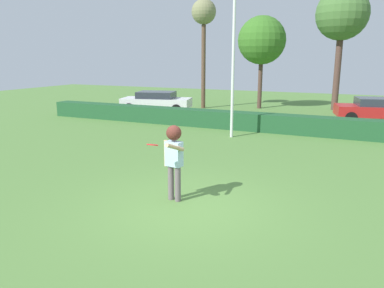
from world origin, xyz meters
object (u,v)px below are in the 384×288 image
parked_car_red (379,109)px  oak_tree (342,15)px  lamppost (233,57)px  willow_tree (262,41)px  parked_car_white (156,101)px  frisbee (152,145)px  birch_tree (204,17)px  person (174,153)px

parked_car_red → oak_tree: oak_tree is taller
lamppost → parked_car_red: size_ratio=1.33×
lamppost → willow_tree: 9.69m
willow_tree → oak_tree: bearing=14.6°
parked_car_red → willow_tree: willow_tree is taller
lamppost → parked_car_white: size_ratio=1.33×
frisbee → parked_car_white: bearing=119.5°
birch_tree → oak_tree: (8.02, 2.65, 0.02)m
person → birch_tree: 17.18m
frisbee → parked_car_red: (4.80, 14.94, -0.80)m
willow_tree → oak_tree: oak_tree is taller
parked_car_white → person: bearing=-58.7°
person → willow_tree: bearing=97.8°
willow_tree → birch_tree: birch_tree is taller
lamppost → willow_tree: size_ratio=1.01×
lamppost → willow_tree: lamppost is taller
frisbee → birch_tree: size_ratio=0.04×
frisbee → willow_tree: 18.06m
parked_car_white → oak_tree: oak_tree is taller
parked_car_red → oak_tree: bearing=121.3°
parked_car_white → birch_tree: (1.96, 2.82, 5.09)m
frisbee → parked_car_white: 15.44m
lamppost → oak_tree: bearing=72.8°
person → willow_tree: 17.43m
lamppost → birch_tree: (-4.69, 8.10, 2.48)m
parked_car_white → oak_tree: size_ratio=0.60×
person → parked_car_white: 14.87m
person → lamppost: (-1.07, 7.42, 2.14)m
frisbee → parked_car_red: size_ratio=0.06×
oak_tree → parked_car_red: bearing=-58.7°
frisbee → birch_tree: bearing=109.1°
person → birch_tree: bearing=110.4°
person → parked_car_white: person is taller
birch_tree → oak_tree: oak_tree is taller
frisbee → parked_car_white: size_ratio=0.06×
frisbee → birch_tree: (-5.63, 16.24, 4.29)m
parked_car_white → willow_tree: size_ratio=0.76×
person → oak_tree: (2.26, 18.17, 4.64)m
frisbee → person: bearing=79.8°
parked_car_white → parked_car_red: size_ratio=1.00×
lamppost → parked_car_white: bearing=141.5°
frisbee → oak_tree: size_ratio=0.03×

